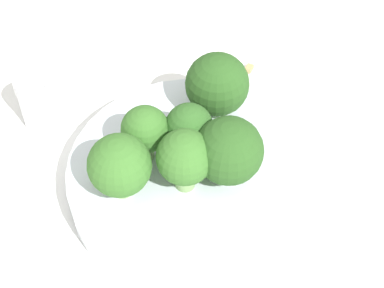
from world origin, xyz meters
TOP-DOWN VIEW (x-y plane):
  - ground_plane at (0.00, 0.00)m, footprint 3.00×3.00m
  - bowl at (0.00, 0.00)m, footprint 0.22×0.22m
  - broccoli_floret_0 at (0.02, 0.00)m, footprint 0.05×0.05m
  - broccoli_floret_1 at (-0.00, -0.04)m, footprint 0.04×0.04m
  - broccoli_floret_2 at (-0.00, 0.03)m, footprint 0.06×0.06m
  - broccoli_floret_3 at (-0.01, -0.01)m, footprint 0.04×0.04m
  - broccoli_floret_4 at (-0.07, 0.00)m, footprint 0.06×0.06m
  - broccoli_floret_5 at (0.04, -0.05)m, footprint 0.05×0.05m
  - pepper_shaker at (-0.03, -0.17)m, footprint 0.03×0.03m
  - almond_crumb_0 at (-0.17, 0.01)m, footprint 0.01×0.01m
  - almond_crumb_1 at (-0.15, -0.01)m, footprint 0.01×0.01m

SIDE VIEW (x-z plane):
  - ground_plane at x=0.00m, z-range 0.00..0.00m
  - almond_crumb_1 at x=-0.15m, z-range 0.00..0.01m
  - almond_crumb_0 at x=-0.17m, z-range 0.00..0.01m
  - bowl at x=0.00m, z-range 0.00..0.03m
  - pepper_shaker at x=-0.03m, z-range 0.00..0.06m
  - broccoli_floret_4 at x=-0.07m, z-range 0.03..0.10m
  - broccoli_floret_3 at x=-0.01m, z-range 0.04..0.09m
  - broccoli_floret_5 at x=0.04m, z-range 0.04..0.10m
  - broccoli_floret_1 at x=0.00m, z-range 0.04..0.10m
  - broccoli_floret_2 at x=0.00m, z-range 0.03..0.10m
  - broccoli_floret_0 at x=0.02m, z-range 0.04..0.10m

